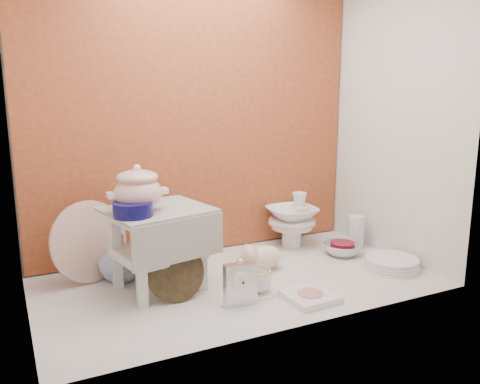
# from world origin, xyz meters

# --- Properties ---
(ground) EXTENTS (1.80, 1.80, 0.00)m
(ground) POSITION_xyz_m (0.00, 0.00, 0.00)
(ground) COLOR silver
(ground) RESTS_ON ground
(niche_shell) EXTENTS (1.86, 1.03, 1.53)m
(niche_shell) POSITION_xyz_m (0.00, 0.18, 0.93)
(niche_shell) COLOR #A75529
(niche_shell) RESTS_ON ground
(step_stool) EXTENTS (0.49, 0.44, 0.37)m
(step_stool) POSITION_xyz_m (-0.35, 0.08, 0.18)
(step_stool) COLOR silver
(step_stool) RESTS_ON ground
(soup_tureen) EXTENTS (0.28, 0.28, 0.20)m
(soup_tureen) POSITION_xyz_m (-0.44, 0.06, 0.47)
(soup_tureen) COLOR white
(soup_tureen) RESTS_ON step_stool
(cobalt_bowl) EXTENTS (0.20, 0.20, 0.06)m
(cobalt_bowl) POSITION_xyz_m (-0.48, 0.00, 0.40)
(cobalt_bowl) COLOR #0B0945
(cobalt_bowl) RESTS_ON step_stool
(floral_platter) EXTENTS (0.39, 0.22, 0.38)m
(floral_platter) POSITION_xyz_m (-0.61, 0.32, 0.19)
(floral_platter) COLOR silver
(floral_platter) RESTS_ON ground
(blue_white_vase) EXTENTS (0.23, 0.23, 0.22)m
(blue_white_vase) POSITION_xyz_m (-0.48, 0.26, 0.11)
(blue_white_vase) COLOR white
(blue_white_vase) RESTS_ON ground
(lacquer_tray) EXTENTS (0.25, 0.09, 0.24)m
(lacquer_tray) POSITION_xyz_m (-0.32, -0.07, 0.12)
(lacquer_tray) COLOR black
(lacquer_tray) RESTS_ON ground
(mantel_clock) EXTENTS (0.14, 0.06, 0.20)m
(mantel_clock) POSITION_xyz_m (-0.10, -0.23, 0.10)
(mantel_clock) COLOR silver
(mantel_clock) RESTS_ON ground
(plush_pig) EXTENTS (0.26, 0.22, 0.13)m
(plush_pig) POSITION_xyz_m (0.19, 0.08, 0.06)
(plush_pig) COLOR beige
(plush_pig) RESTS_ON ground
(teacup_saucer) EXTENTS (0.18, 0.18, 0.01)m
(teacup_saucer) POSITION_xyz_m (0.02, -0.16, 0.01)
(teacup_saucer) COLOR white
(teacup_saucer) RESTS_ON ground
(gold_rim_teacup) EXTENTS (0.13, 0.13, 0.10)m
(gold_rim_teacup) POSITION_xyz_m (0.02, -0.16, 0.06)
(gold_rim_teacup) COLOR white
(gold_rim_teacup) RESTS_ON teacup_saucer
(lattice_dish) EXTENTS (0.21, 0.21, 0.03)m
(lattice_dish) POSITION_xyz_m (0.19, -0.32, 0.01)
(lattice_dish) COLOR white
(lattice_dish) RESTS_ON ground
(dinner_plate_stack) EXTENTS (0.27, 0.27, 0.06)m
(dinner_plate_stack) POSITION_xyz_m (0.75, -0.19, 0.03)
(dinner_plate_stack) COLOR white
(dinner_plate_stack) RESTS_ON ground
(crystal_bowl) EXTENTS (0.25, 0.25, 0.06)m
(crystal_bowl) POSITION_xyz_m (0.67, 0.09, 0.03)
(crystal_bowl) COLOR silver
(crystal_bowl) RESTS_ON ground
(clear_glass_vase) EXTENTS (0.11, 0.11, 0.18)m
(clear_glass_vase) POSITION_xyz_m (0.81, 0.16, 0.09)
(clear_glass_vase) COLOR silver
(clear_glass_vase) RESTS_ON ground
(porcelain_tower) EXTENTS (0.28, 0.28, 0.31)m
(porcelain_tower) POSITION_xyz_m (0.50, 0.33, 0.15)
(porcelain_tower) COLOR white
(porcelain_tower) RESTS_ON ground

